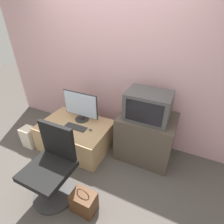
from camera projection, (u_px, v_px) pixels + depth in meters
ground_plane at (70, 183)px, 2.38m from camera, size 12.00×12.00×0.00m
wall_back at (112, 64)px, 2.73m from camera, size 4.40×0.05×2.60m
desk at (76, 135)px, 2.92m from camera, size 1.11×0.78×0.44m
side_stand at (145, 137)px, 2.67m from camera, size 0.81×0.61×0.72m
main_monitor at (81, 107)px, 2.80m from camera, size 0.61×0.23×0.49m
keyboard at (76, 127)px, 2.73m from camera, size 0.36×0.13×0.01m
mouse at (90, 130)px, 2.65m from camera, size 0.06×0.03×0.04m
crt_tv at (148, 106)px, 2.36m from camera, size 0.60×0.42×0.39m
office_chair at (52, 168)px, 2.05m from camera, size 0.51×0.51×0.96m
cardboard_box_lower at (29, 137)px, 2.95m from camera, size 0.22×0.18×0.36m
handbag at (84, 202)px, 2.01m from camera, size 0.28×0.20×0.37m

